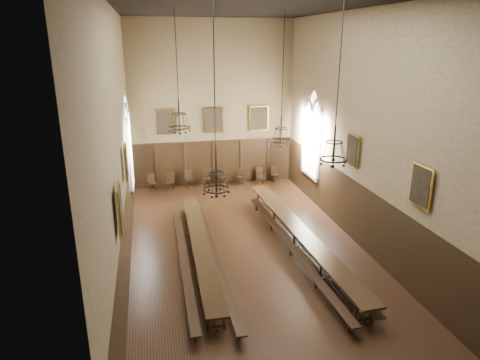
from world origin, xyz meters
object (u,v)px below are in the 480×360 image
object	(u,v)px
chair_0	(152,186)
chandelier_front_left	(216,175)
bench_right_outer	(311,241)
table_left	(200,250)
chandelier_back_left	(179,120)
chair_2	(189,182)
chandelier_back_right	(281,132)
chandelier_front_right	(334,149)
chair_1	(170,184)
bench_left_outer	(183,254)
table_right	(300,240)
bench_right_inner	(290,249)
chair_6	(259,178)
chair_7	(275,177)
bench_left_inner	(212,253)
chair_4	(223,180)
chair_3	(207,181)
chair_5	(241,180)

from	to	relation	value
chair_0	chandelier_front_left	world-z (taller)	chandelier_front_left
chandelier_front_left	bench_right_outer	bearing A→B (deg)	35.50
table_left	chandelier_back_left	size ratio (longest dim) A/B	2.08
chair_2	chandelier_back_right	xyz separation A→B (m)	(3.46, -5.65, 3.83)
chandelier_front_right	chair_1	bearing A→B (deg)	112.81
bench_left_outer	bench_right_outer	xyz separation A→B (m)	(5.07, 0.03, 0.02)
table_right	chair_1	distance (m)	9.46
chandelier_back_right	chandelier_front_right	bearing A→B (deg)	-89.71
table_left	bench_right_inner	world-z (taller)	table_left
chair_6	chair_7	distance (m)	0.95
bench_right_inner	chair_7	xyz separation A→B (m)	(2.03, 8.77, -0.02)
table_right	chair_1	xyz separation A→B (m)	(-4.53, 8.31, -0.13)
chair_6	chandelier_front_right	xyz separation A→B (m)	(-0.54, -10.83, 4.40)
bench_right_inner	chair_1	bearing A→B (deg)	114.68
chair_2	chair_7	distance (m)	4.98
bench_left_inner	chair_7	world-z (taller)	chair_7
table_right	chair_7	xyz separation A→B (m)	(1.51, 8.34, -0.14)
table_left	chair_4	bearing A→B (deg)	74.32
chair_0	chair_6	world-z (taller)	chair_6
bench_left_outer	bench_left_inner	size ratio (longest dim) A/B	0.97
bench_left_outer	chair_0	distance (m)	8.36
chair_0	chair_3	world-z (taller)	chair_3
bench_left_outer	chair_0	xyz separation A→B (m)	(-0.93, 8.31, -0.00)
bench_right_inner	chair_5	size ratio (longest dim) A/B	11.30
chair_4	chair_6	world-z (taller)	chair_4
chair_6	chair_7	xyz separation A→B (m)	(0.95, 0.01, -0.01)
chandelier_back_left	chandelier_front_left	xyz separation A→B (m)	(0.58, -5.43, -0.64)
chandelier_front_left	chair_5	bearing A→B (deg)	74.24
bench_left_outer	chair_2	size ratio (longest dim) A/B	9.72
table_left	chair_0	bearing A→B (deg)	100.99
chandelier_back_left	chandelier_back_right	distance (m)	4.37
chandelier_back_left	chair_1	bearing A→B (deg)	92.16
chandelier_front_left	table_left	bearing A→B (deg)	93.42
table_left	chair_3	distance (m)	8.40
bench_right_outer	table_right	bearing A→B (deg)	-175.98
chair_2	table_left	bearing A→B (deg)	-103.43
table_right	chandelier_back_right	size ratio (longest dim) A/B	1.99
table_left	chair_4	size ratio (longest dim) A/B	9.68
table_left	bench_right_inner	bearing A→B (deg)	-8.36
bench_left_outer	table_right	bearing A→B (deg)	-0.10
table_right	chair_2	bearing A→B (deg)	112.49
chair_3	chandelier_front_left	bearing A→B (deg)	-83.55
bench_left_outer	bench_left_inner	distance (m)	1.10
chair_5	bench_left_outer	bearing A→B (deg)	-102.44
chair_0	chair_2	bearing A→B (deg)	-16.64
chair_6	chandelier_back_left	bearing A→B (deg)	-116.46
chair_1	chandelier_back_right	xyz separation A→B (m)	(4.52, -5.57, 3.85)
bench_left_inner	chandelier_back_right	bearing A→B (deg)	39.32
table_right	chair_5	size ratio (longest dim) A/B	11.85
chair_1	chair_7	distance (m)	6.04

